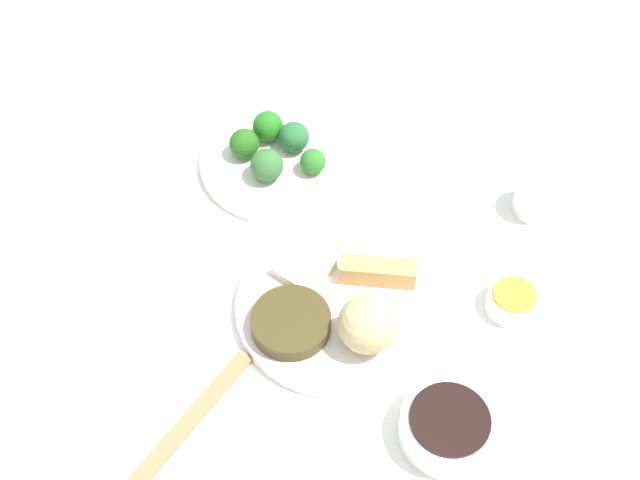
{
  "coord_description": "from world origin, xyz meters",
  "views": [
    {
      "loc": [
        0.4,
        0.43,
        0.88
      ],
      "look_at": [
        0.0,
        -0.07,
        0.06
      ],
      "focal_mm": 45.31,
      "sensor_mm": 36.0,
      "label": 1
    }
  ],
  "objects": [
    {
      "name": "tabletop",
      "position": [
        0.0,
        0.0,
        0.01
      ],
      "size": [
        2.2,
        2.2,
        0.02
      ],
      "primitive_type": "cube",
      "color": "white",
      "rests_on": "ground"
    },
    {
      "name": "main_plate",
      "position": [
        0.04,
        0.01,
        0.03
      ],
      "size": [
        0.25,
        0.25,
        0.02
      ],
      "primitive_type": "cylinder",
      "color": "white",
      "rests_on": "tabletop"
    },
    {
      "name": "rice_scoop",
      "position": [
        0.04,
        0.07,
        0.07
      ],
      "size": [
        0.07,
        0.07,
        0.07
      ],
      "primitive_type": "sphere",
      "color": "tan",
      "rests_on": "main_plate"
    },
    {
      "name": "spring_roll",
      "position": [
        -0.03,
        0.01,
        0.05
      ],
      "size": [
        0.09,
        0.09,
        0.03
      ],
      "primitive_type": "cube",
      "rotation": [
        0.0,
        0.0,
        2.38
      ],
      "color": "tan",
      "rests_on": "main_plate"
    },
    {
      "name": "crab_rangoon_wonton",
      "position": [
        0.03,
        -0.06,
        0.04
      ],
      "size": [
        0.09,
        0.08,
        0.01
      ],
      "primitive_type": "cube",
      "rotation": [
        0.0,
        0.0,
        0.26
      ],
      "color": "beige",
      "rests_on": "main_plate"
    },
    {
      "name": "stir_fry_heap",
      "position": [
        0.1,
        0.0,
        0.05
      ],
      "size": [
        0.1,
        0.1,
        0.02
      ],
      "primitive_type": "cylinder",
      "color": "#413719",
      "rests_on": "main_plate"
    },
    {
      "name": "broccoli_plate",
      "position": [
        -0.06,
        -0.24,
        0.03
      ],
      "size": [
        0.23,
        0.23,
        0.01
      ],
      "primitive_type": "cylinder",
      "color": "white",
      "rests_on": "tabletop"
    },
    {
      "name": "broccoli_floret_0",
      "position": [
        -0.09,
        -0.24,
        0.06
      ],
      "size": [
        0.04,
        0.04,
        0.04
      ],
      "primitive_type": "sphere",
      "color": "#276433",
      "rests_on": "broccoli_plate"
    },
    {
      "name": "broccoli_floret_1",
      "position": [
        -0.02,
        -0.22,
        0.06
      ],
      "size": [
        0.05,
        0.05,
        0.05
      ],
      "primitive_type": "sphere",
      "color": "#356832",
      "rests_on": "broccoli_plate"
    },
    {
      "name": "broccoli_floret_2",
      "position": [
        -0.08,
        -0.19,
        0.05
      ],
      "size": [
        0.04,
        0.04,
        0.04
      ],
      "primitive_type": "sphere",
      "color": "#2E7127",
      "rests_on": "broccoli_plate"
    },
    {
      "name": "broccoli_floret_3",
      "position": [
        -0.02,
        -0.28,
        0.06
      ],
      "size": [
        0.04,
        0.04,
        0.04
      ],
      "primitive_type": "sphere",
      "color": "#256019",
      "rests_on": "broccoli_plate"
    },
    {
      "name": "broccoli_floret_4",
      "position": [
        -0.07,
        -0.29,
        0.06
      ],
      "size": [
        0.05,
        0.05,
        0.05
      ],
      "primitive_type": "sphere",
      "color": "#23701B",
      "rests_on": "broccoli_plate"
    },
    {
      "name": "soy_sauce_bowl",
      "position": [
        0.04,
        0.22,
        0.04
      ],
      "size": [
        0.11,
        0.11,
        0.04
      ],
      "primitive_type": "cylinder",
      "color": "white",
      "rests_on": "tabletop"
    },
    {
      "name": "soy_sauce_bowl_liquid",
      "position": [
        0.04,
        0.22,
        0.06
      ],
      "size": [
        0.09,
        0.09,
        0.0
      ],
      "primitive_type": "cylinder",
      "color": "black",
      "rests_on": "soy_sauce_bowl"
    },
    {
      "name": "sauce_ramekin_hot_mustard",
      "position": [
        -0.14,
        0.14,
        0.03
      ],
      "size": [
        0.07,
        0.07,
        0.03
      ],
      "primitive_type": "cylinder",
      "color": "white",
      "rests_on": "tabletop"
    },
    {
      "name": "sauce_ramekin_hot_mustard_liquid",
      "position": [
        -0.14,
        0.14,
        0.05
      ],
      "size": [
        0.05,
        0.05,
        0.0
      ],
      "primitive_type": "cylinder",
      "color": "yellow",
      "rests_on": "sauce_ramekin_hot_mustard"
    },
    {
      "name": "teacup",
      "position": [
        -0.29,
        0.05,
        0.04
      ],
      "size": [
        0.06,
        0.06,
        0.05
      ],
      "primitive_type": "cylinder",
      "color": "silver",
      "rests_on": "tabletop"
    },
    {
      "name": "chopsticks_pair",
      "position": [
        0.27,
        0.03,
        0.02
      ],
      "size": [
        0.22,
        0.09,
        0.01
      ],
      "primitive_type": "cube",
      "rotation": [
        0.0,
        0.0,
        0.3
      ],
      "color": "#A5764C",
      "rests_on": "tabletop"
    }
  ]
}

